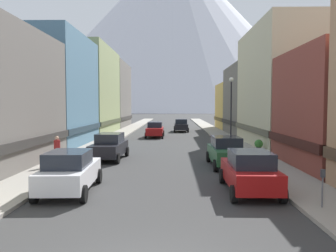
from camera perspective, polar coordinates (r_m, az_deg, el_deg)
sidewalk_left at (r=42.69m, az=-8.23°, el=-1.43°), size 2.50×100.00×0.15m
sidewalk_right at (r=42.51m, az=8.65°, el=-1.45°), size 2.50×100.00×0.15m
storefront_left_2 at (r=33.64m, az=-21.90°, el=5.21°), size 10.19×10.86×10.04m
storefront_left_3 at (r=45.50m, az=-14.03°, el=5.47°), size 7.62×13.89×11.09m
storefront_left_4 at (r=58.94m, az=-10.25°, el=4.92°), size 7.06×13.20×10.85m
storefront_right_2 at (r=33.06m, az=22.10°, el=5.71°), size 10.17×12.88×10.59m
storefront_right_3 at (r=44.31m, az=16.48°, el=3.89°), size 10.09×10.70×8.56m
storefront_right_4 at (r=54.14m, az=13.62°, el=3.04°), size 10.10×9.30×7.02m
car_left_0 at (r=15.06m, az=-16.15°, el=-7.31°), size 2.24×4.48×1.78m
car_left_1 at (r=23.52m, az=-9.80°, el=-3.38°), size 2.22×4.47×1.78m
car_right_0 at (r=14.88m, az=13.49°, el=-7.40°), size 2.09×4.42×1.78m
car_right_1 at (r=20.94m, az=9.80°, el=-4.22°), size 2.15×4.44×1.78m
car_driving_0 at (r=39.36m, az=-2.20°, el=-0.60°), size 2.06×4.40×1.78m
car_driving_1 at (r=47.94m, az=2.20°, el=0.12°), size 2.06×4.40×1.78m
parking_meter_near at (r=13.05m, az=24.48°, el=-8.63°), size 0.14×0.10×1.33m
potted_plant_0 at (r=26.56m, az=14.96°, el=-3.07°), size 0.63×0.63×0.97m
pedestrian_0 at (r=21.03m, az=-18.07°, el=-4.14°), size 0.36×0.36×1.75m
streetlamp_right at (r=28.77m, az=10.53°, el=4.01°), size 0.36×0.36×5.86m
mountain_backdrop at (r=273.56m, az=0.88°, el=16.03°), size 226.33×226.33×126.57m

